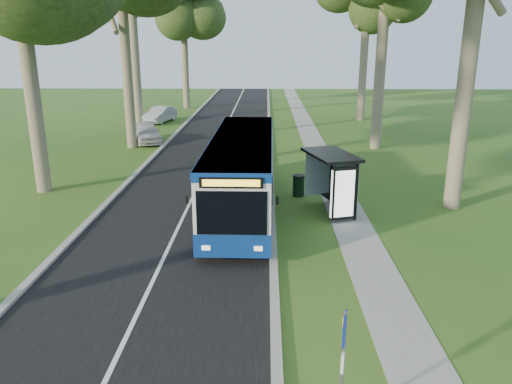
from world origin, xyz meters
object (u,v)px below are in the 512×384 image
Objects in this scene: car_silver at (160,115)px; bus at (243,173)px; bus_shelter at (335,174)px; litter_bin at (299,185)px; car_white at (147,133)px; bus_stop_sign at (343,355)px.

bus is at bearing -56.17° from car_silver.
bus_shelter is 3.07m from litter_bin.
litter_bin is at bearing 99.63° from bus_shelter.
car_white is at bearing -69.84° from car_silver.
car_white is at bearing 128.41° from litter_bin.
car_silver is (-10.40, 34.81, -0.76)m from bus_stop_sign.
bus_stop_sign is at bearing -113.27° from bus_shelter.
bus_stop_sign reaches higher than car_white.
bus_shelter is 3.28× the size of litter_bin.
car_silver is at bearing 100.07° from bus_shelter.
car_white is (-9.49, 25.99, -0.75)m from bus_stop_sign.
car_white is (-7.18, 13.96, -0.86)m from bus.
bus is 12.25m from bus_stop_sign.
bus_shelter reaches higher than litter_bin.
litter_bin is (-1.24, 2.53, -1.22)m from bus_shelter.
bus reaches higher than car_silver.
bus_shelter is 26.24m from car_silver.
bus is 15.72m from car_white.
litter_bin is 0.24× the size of car_silver.
bus is at bearing -142.22° from litter_bin.
bus_stop_sign is 0.72× the size of bus_shelter.
car_silver is (-11.74, 23.44, -1.03)m from bus_shelter.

